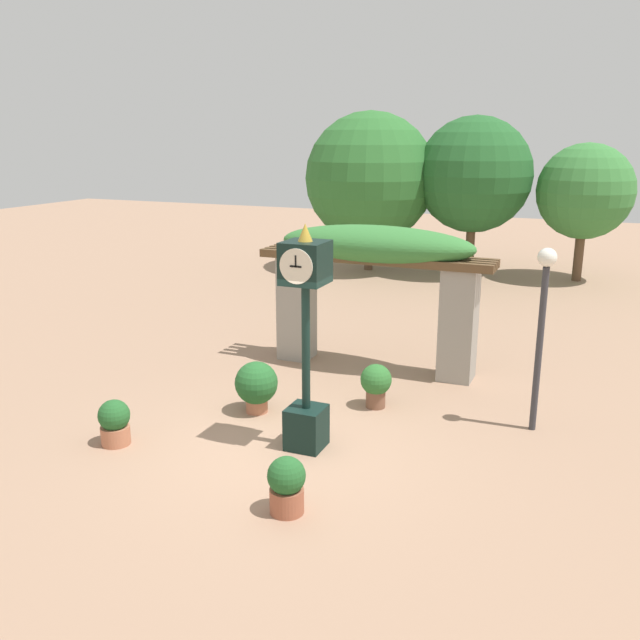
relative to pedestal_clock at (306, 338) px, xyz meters
The scene contains 9 objects.
ground_plane 1.67m from the pedestal_clock, 144.67° to the right, with size 60.00×60.00×0.00m, color #9E7A60.
pedestal_clock is the anchor object (origin of this frame).
pergola 3.68m from the pedestal_clock, 93.66° to the left, with size 4.43×1.22×2.74m.
potted_plant_near_left 1.92m from the pedestal_clock, 145.93° to the left, with size 0.69×0.69×0.85m.
potted_plant_near_right 2.17m from the pedestal_clock, 73.48° to the right, with size 0.46×0.46×0.71m.
potted_plant_far_left 2.22m from the pedestal_clock, 76.12° to the left, with size 0.52×0.52×0.74m.
potted_plant_far_right 3.06m from the pedestal_clock, 159.01° to the right, with size 0.46×0.46×0.68m.
lamp_post 3.50m from the pedestal_clock, 33.04° to the left, with size 0.28×0.28×2.79m.
tree_line 13.37m from the pedestal_clock, 96.21° to the left, with size 9.99×4.38×5.09m.
Camera 1 is at (3.90, -7.97, 4.34)m, focal length 38.00 mm.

